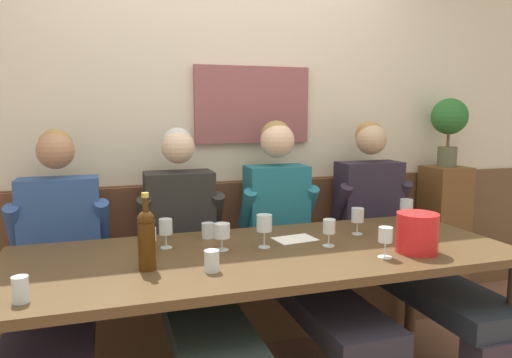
# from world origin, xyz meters

# --- Properties ---
(room_wall_back) EXTENTS (6.80, 0.12, 2.80)m
(room_wall_back) POSITION_xyz_m (0.00, 1.09, 1.40)
(room_wall_back) COLOR beige
(room_wall_back) RESTS_ON ground
(wood_wainscot_panel) EXTENTS (6.80, 0.03, 0.95)m
(wood_wainscot_panel) POSITION_xyz_m (0.00, 1.04, 0.47)
(wood_wainscot_panel) COLOR brown
(wood_wainscot_panel) RESTS_ON ground
(wall_bench) EXTENTS (2.69, 0.42, 0.94)m
(wall_bench) POSITION_xyz_m (0.00, 0.83, 0.28)
(wall_bench) COLOR brown
(wall_bench) RESTS_ON ground
(dining_table) EXTENTS (2.39, 0.92, 0.74)m
(dining_table) POSITION_xyz_m (0.00, 0.11, 0.67)
(dining_table) COLOR #503820
(dining_table) RESTS_ON ground
(person_center_right_seat) EXTENTS (0.53, 1.34, 1.31)m
(person_center_right_seat) POSITION_xyz_m (-0.96, 0.42, 0.61)
(person_center_right_seat) COLOR #2B343E
(person_center_right_seat) RESTS_ON ground
(person_left_seat) EXTENTS (0.50, 1.35, 1.31)m
(person_left_seat) POSITION_xyz_m (-0.30, 0.45, 0.63)
(person_left_seat) COLOR #332939
(person_left_seat) RESTS_ON ground
(person_center_left_seat) EXTENTS (0.49, 1.35, 1.35)m
(person_center_left_seat) POSITION_xyz_m (0.32, 0.46, 0.66)
(person_center_left_seat) COLOR #2D323B
(person_center_left_seat) RESTS_ON ground
(person_right_seat) EXTENTS (0.53, 1.34, 1.34)m
(person_right_seat) POSITION_xyz_m (0.98, 0.44, 0.64)
(person_right_seat) COLOR #312A37
(person_right_seat) RESTS_ON ground
(ice_bucket) EXTENTS (0.19, 0.19, 0.19)m
(ice_bucket) POSITION_xyz_m (0.68, -0.12, 0.84)
(ice_bucket) COLOR red
(ice_bucket) RESTS_ON dining_table
(wine_bottle_amber_mid) EXTENTS (0.07, 0.07, 0.33)m
(wine_bottle_amber_mid) POSITION_xyz_m (-0.55, 0.01, 0.88)
(wine_bottle_amber_mid) COLOR #422408
(wine_bottle_amber_mid) RESTS_ON dining_table
(wine_glass_by_bottle) EXTENTS (0.08, 0.08, 0.16)m
(wine_glass_by_bottle) POSITION_xyz_m (0.02, 0.16, 0.86)
(wine_glass_by_bottle) COLOR silver
(wine_glass_by_bottle) RESTS_ON dining_table
(wine_glass_mid_left) EXTENTS (0.08, 0.08, 0.13)m
(wine_glass_mid_left) POSITION_xyz_m (-0.19, 0.18, 0.83)
(wine_glass_mid_left) COLOR silver
(wine_glass_mid_left) RESTS_ON dining_table
(wine_glass_near_bucket) EXTENTS (0.07, 0.07, 0.14)m
(wine_glass_near_bucket) POSITION_xyz_m (-0.44, 0.30, 0.84)
(wine_glass_near_bucket) COLOR silver
(wine_glass_near_bucket) RESTS_ON dining_table
(wine_glass_right_end) EXTENTS (0.07, 0.07, 0.14)m
(wine_glass_right_end) POSITION_xyz_m (0.58, 0.25, 0.84)
(wine_glass_right_end) COLOR silver
(wine_glass_right_end) RESTS_ON dining_table
(wine_glass_center_rear) EXTENTS (0.08, 0.08, 0.12)m
(wine_glass_center_rear) POSITION_xyz_m (1.04, 0.48, 0.83)
(wine_glass_center_rear) COLOR silver
(wine_glass_center_rear) RESTS_ON dining_table
(wine_glass_center_front) EXTENTS (0.06, 0.06, 0.14)m
(wine_glass_center_front) POSITION_xyz_m (-0.53, 0.16, 0.84)
(wine_glass_center_front) COLOR silver
(wine_glass_center_front) RESTS_ON dining_table
(wine_glass_mid_right) EXTENTS (0.06, 0.06, 0.14)m
(wine_glass_mid_right) POSITION_xyz_m (0.49, -0.15, 0.84)
(wine_glass_mid_right) COLOR silver
(wine_glass_mid_right) RESTS_ON dining_table
(wine_glass_left_end) EXTENTS (0.06, 0.06, 0.14)m
(wine_glass_left_end) POSITION_xyz_m (0.33, 0.09, 0.84)
(wine_glass_left_end) COLOR silver
(wine_glass_left_end) RESTS_ON dining_table
(water_tumbler_left) EXTENTS (0.06, 0.06, 0.09)m
(water_tumbler_left) POSITION_xyz_m (-1.00, -0.21, 0.79)
(water_tumbler_left) COLOR silver
(water_tumbler_left) RESTS_ON dining_table
(water_tumbler_center) EXTENTS (0.06, 0.06, 0.08)m
(water_tumbler_center) POSITION_xyz_m (-0.21, 0.42, 0.78)
(water_tumbler_center) COLOR silver
(water_tumbler_center) RESTS_ON dining_table
(water_tumbler_right) EXTENTS (0.06, 0.06, 0.09)m
(water_tumbler_right) POSITION_xyz_m (-0.30, -0.10, 0.79)
(water_tumbler_right) COLOR silver
(water_tumbler_right) RESTS_ON dining_table
(tasting_sheet_left_guest) EXTENTS (0.23, 0.18, 0.00)m
(tasting_sheet_left_guest) POSITION_xyz_m (0.22, 0.26, 0.74)
(tasting_sheet_left_guest) COLOR white
(tasting_sheet_left_guest) RESTS_ON dining_table
(corner_pedestal) EXTENTS (0.28, 0.28, 1.01)m
(corner_pedestal) POSITION_xyz_m (1.65, 0.86, 0.50)
(corner_pedestal) COLOR brown
(corner_pedestal) RESTS_ON ground
(potted_plant) EXTENTS (0.26, 0.26, 0.49)m
(potted_plant) POSITION_xyz_m (1.65, 0.86, 1.33)
(potted_plant) COLOR brown
(potted_plant) RESTS_ON corner_pedestal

